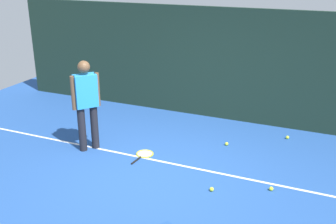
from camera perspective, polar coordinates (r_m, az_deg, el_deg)
name	(u,v)px	position (r m, az deg, el deg)	size (l,w,h in m)	color
ground_plane	(158,177)	(6.69, -1.38, -9.16)	(12.00, 12.00, 0.00)	#234C93
back_fence	(215,64)	(8.87, 6.74, 6.78)	(10.00, 0.10, 2.45)	#192D23
court_line	(170,163)	(7.09, 0.34, -7.29)	(9.00, 0.05, 0.00)	white
tennis_player	(86,100)	(7.40, -11.55, 1.63)	(0.42, 0.45, 1.70)	black
tennis_racket	(144,154)	(7.39, -3.42, -6.03)	(0.35, 0.62, 0.03)	black
tennis_ball_near_player	(287,137)	(8.36, 16.62, -3.48)	(0.07, 0.07, 0.07)	#CCE033
tennis_ball_by_fence	(227,144)	(7.82, 8.34, -4.50)	(0.07, 0.07, 0.07)	#CCE033
tennis_ball_mid_court	(212,189)	(6.33, 6.23, -10.86)	(0.07, 0.07, 0.07)	#CCE033
tennis_ball_far_left	(271,189)	(6.50, 14.46, -10.51)	(0.07, 0.07, 0.07)	#CCE033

